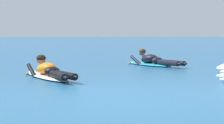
# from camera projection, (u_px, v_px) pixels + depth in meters

# --- Properties ---
(ground_plane) EXTENTS (120.00, 120.00, 0.00)m
(ground_plane) POSITION_uv_depth(u_px,v_px,m) (85.00, 58.00, 17.09)
(ground_plane) COLOR #235B84
(surfer_near) EXTENTS (1.26, 2.65, 0.54)m
(surfer_near) POSITION_uv_depth(u_px,v_px,m) (49.00, 72.00, 9.83)
(surfer_near) COLOR white
(surfer_near) RESTS_ON ground
(surfer_far) EXTENTS (1.42, 2.42, 0.54)m
(surfer_far) POSITION_uv_depth(u_px,v_px,m) (153.00, 61.00, 13.37)
(surfer_far) COLOR #2DB2D1
(surfer_far) RESTS_ON ground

